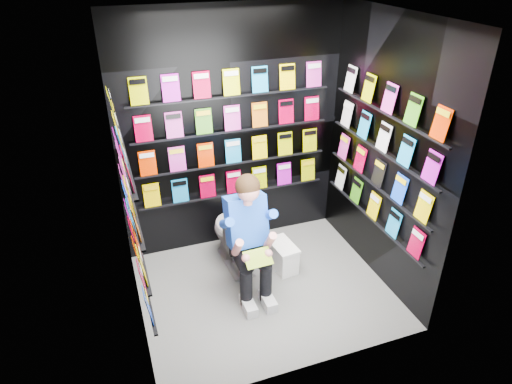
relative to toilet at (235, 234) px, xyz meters
name	(u,v)px	position (x,y,z in m)	size (l,w,h in m)	color
floor	(264,290)	(0.14, -0.53, -0.37)	(2.40, 2.40, 0.00)	slate
ceiling	(267,16)	(0.14, -0.53, 2.23)	(2.40, 2.40, 0.00)	white
wall_back	(232,134)	(0.14, 0.47, 0.93)	(2.40, 0.04, 2.60)	black
wall_front	(317,236)	(0.14, -1.53, 0.93)	(2.40, 0.04, 2.60)	black
wall_left	(124,198)	(-1.06, -0.53, 0.93)	(0.04, 2.00, 2.60)	black
wall_right	(384,155)	(1.34, -0.53, 0.93)	(0.04, 2.00, 2.60)	black
comics_back	(233,135)	(0.14, 0.44, 0.94)	(2.10, 0.06, 1.37)	red
comics_left	(128,196)	(-1.03, -0.53, 0.94)	(0.06, 1.70, 1.37)	red
comics_right	(381,155)	(1.31, -0.53, 0.94)	(0.06, 1.70, 1.37)	red
toilet	(235,234)	(0.00, 0.00, 0.00)	(0.42, 0.75, 0.73)	white
longbox	(283,257)	(0.45, -0.25, -0.23)	(0.20, 0.36, 0.27)	white
longbox_lid	(283,245)	(0.45, -0.25, -0.08)	(0.22, 0.38, 0.03)	white
reader	(246,221)	(0.00, -0.38, 0.40)	(0.51, 0.75, 1.38)	blue
held_comic	(258,258)	(0.00, -0.73, 0.21)	(0.25, 0.01, 0.17)	green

